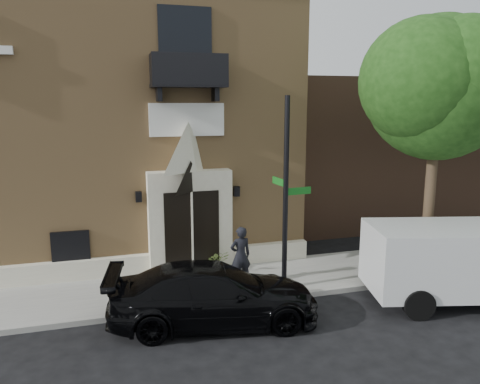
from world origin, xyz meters
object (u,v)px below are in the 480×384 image
object	(u,v)px
black_sedan	(214,294)
cargo_van	(474,260)
pedestrian_near	(240,256)
fire_hydrant	(448,261)
street_sign	(286,194)
dumpster	(459,244)

from	to	relation	value
black_sedan	cargo_van	world-z (taller)	cargo_van
pedestrian_near	fire_hydrant	bearing A→B (deg)	164.78
fire_hydrant	cargo_van	bearing A→B (deg)	-110.69
fire_hydrant	pedestrian_near	bearing A→B (deg)	171.70
black_sedan	fire_hydrant	bearing A→B (deg)	-74.57
black_sedan	street_sign	bearing A→B (deg)	-53.16
street_sign	pedestrian_near	distance (m)	2.28
street_sign	dumpster	distance (m)	6.62
street_sign	fire_hydrant	distance (m)	5.85
street_sign	dumpster	xyz separation A→B (m)	(6.28, 0.29, -2.08)
fire_hydrant	dumpster	xyz separation A→B (m)	(0.93, 0.63, 0.29)
cargo_van	dumpster	distance (m)	2.84
cargo_van	street_sign	size ratio (longest dim) A/B	1.03
cargo_van	fire_hydrant	world-z (taller)	cargo_van
black_sedan	fire_hydrant	world-z (taller)	black_sedan
fire_hydrant	dumpster	distance (m)	1.16
cargo_van	street_sign	world-z (taller)	street_sign
black_sedan	street_sign	size ratio (longest dim) A/B	0.95
cargo_van	pedestrian_near	size ratio (longest dim) A/B	3.22
fire_hydrant	black_sedan	bearing A→B (deg)	-173.01
fire_hydrant	dumpster	bearing A→B (deg)	34.07
fire_hydrant	street_sign	bearing A→B (deg)	176.34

